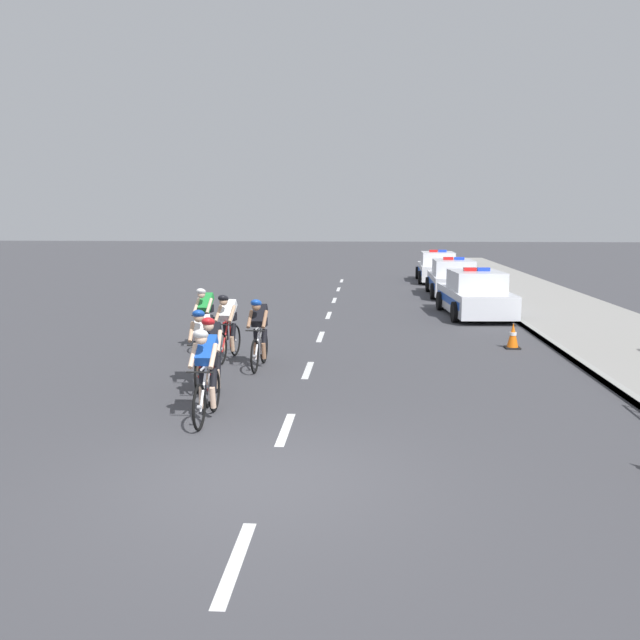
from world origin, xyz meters
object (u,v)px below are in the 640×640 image
(police_car_third, at_px, (437,268))
(police_car_second, at_px, (453,279))
(police_car_nearest, at_px, (475,295))
(cyclist_third, at_px, (202,346))
(cyclist_fourth, at_px, (259,332))
(cyclist_fifth, at_px, (228,326))
(cyclist_lead, at_px, (206,373))
(cyclist_second, at_px, (212,356))
(traffic_cone_mid, at_px, (513,336))
(cyclist_sixth, at_px, (205,317))

(police_car_third, bearing_deg, police_car_second, -90.00)
(police_car_nearest, bearing_deg, cyclist_third, -124.51)
(cyclist_fourth, height_order, cyclist_fifth, same)
(cyclist_lead, xyz_separation_m, cyclist_fourth, (0.25, 3.77, 0.00))
(cyclist_lead, relative_size, police_car_second, 0.39)
(cyclist_fourth, bearing_deg, police_car_second, 67.01)
(cyclist_second, distance_m, cyclist_fifth, 3.31)
(cyclist_third, height_order, traffic_cone_mid, cyclist_third)
(cyclist_sixth, distance_m, police_car_third, 19.30)
(police_car_second, bearing_deg, police_car_nearest, -89.99)
(cyclist_second, height_order, cyclist_fourth, same)
(cyclist_fourth, height_order, cyclist_sixth, same)
(cyclist_third, distance_m, police_car_third, 22.47)
(cyclist_lead, height_order, cyclist_fourth, same)
(cyclist_third, xyz_separation_m, cyclist_fourth, (0.84, 1.63, 0.00))
(cyclist_lead, xyz_separation_m, cyclist_second, (-0.20, 1.23, 0.00))
(cyclist_fifth, distance_m, police_car_second, 14.62)
(cyclist_sixth, xyz_separation_m, police_car_third, (7.49, 17.78, -0.11))
(cyclist_third, distance_m, police_car_nearest, 11.79)
(traffic_cone_mid, bearing_deg, cyclist_lead, -134.06)
(cyclist_second, relative_size, police_car_nearest, 0.38)
(cyclist_second, height_order, police_car_nearest, police_car_nearest)
(cyclist_second, distance_m, traffic_cone_mid, 8.16)
(cyclist_lead, relative_size, cyclist_fifth, 1.00)
(cyclist_third, bearing_deg, cyclist_fourth, 62.74)
(cyclist_third, xyz_separation_m, police_car_nearest, (6.68, 9.72, -0.11))
(cyclist_third, relative_size, police_car_third, 0.39)
(cyclist_fifth, relative_size, traffic_cone_mid, 2.68)
(cyclist_fourth, xyz_separation_m, cyclist_fifth, (-0.83, 0.75, 0.00))
(cyclist_fourth, bearing_deg, cyclist_sixth, 129.01)
(police_car_third, bearing_deg, cyclist_fifth, -109.28)
(traffic_cone_mid, bearing_deg, police_car_second, 90.29)
(cyclist_sixth, height_order, traffic_cone_mid, cyclist_sixth)
(cyclist_second, relative_size, cyclist_third, 1.00)
(cyclist_fifth, distance_m, police_car_third, 20.21)
(cyclist_second, bearing_deg, police_car_second, 68.93)
(police_car_second, bearing_deg, cyclist_lead, -109.14)
(cyclist_third, bearing_deg, cyclist_second, -66.36)
(police_car_second, xyz_separation_m, traffic_cone_mid, (0.06, -11.18, -0.37))
(cyclist_third, bearing_deg, police_car_third, 72.71)
(cyclist_second, bearing_deg, police_car_third, 74.31)
(cyclist_second, bearing_deg, cyclist_fifth, 96.76)
(cyclist_second, height_order, cyclist_fifth, same)
(cyclist_fourth, bearing_deg, cyclist_fifth, 137.98)
(cyclist_lead, xyz_separation_m, police_car_third, (6.08, 23.59, -0.11))
(cyclist_lead, height_order, police_car_second, police_car_second)
(cyclist_second, bearing_deg, cyclist_third, 113.64)
(cyclist_sixth, bearing_deg, cyclist_fifth, -57.54)
(cyclist_sixth, relative_size, police_car_third, 0.39)
(cyclist_lead, bearing_deg, cyclist_fourth, 86.28)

